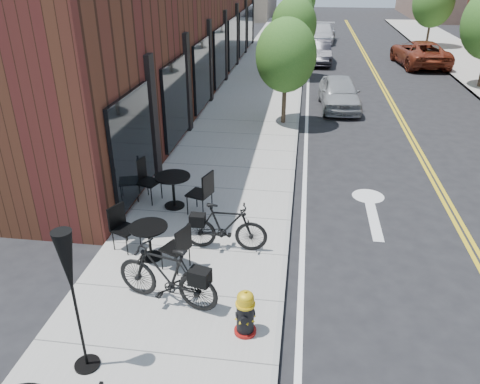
{
  "coord_description": "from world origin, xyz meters",
  "views": [
    {
      "loc": [
        0.13,
        -8.24,
        5.68
      ],
      "look_at": [
        -1.16,
        1.07,
        1.0
      ],
      "focal_mm": 35.0,
      "sensor_mm": 36.0,
      "label": 1
    }
  ],
  "objects_px": {
    "bicycle_right": "(225,227)",
    "parked_car_a": "(339,93)",
    "patio_umbrella": "(69,274)",
    "bistro_set_c": "(173,187)",
    "parked_car_b": "(318,52)",
    "fire_hydrant": "(245,313)",
    "bistro_set_b": "(149,237)",
    "parked_car_c": "(322,33)",
    "bicycle_left": "(167,275)",
    "parked_car_far": "(420,53)"
  },
  "relations": [
    {
      "from": "bicycle_right",
      "to": "parked_car_a",
      "type": "distance_m",
      "value": 11.93
    },
    {
      "from": "patio_umbrella",
      "to": "parked_car_a",
      "type": "xyz_separation_m",
      "value": [
        4.49,
        15.04,
        -1.17
      ]
    },
    {
      "from": "patio_umbrella",
      "to": "bicycle_right",
      "type": "bearing_deg",
      "value": 65.82
    },
    {
      "from": "bistro_set_c",
      "to": "patio_umbrella",
      "type": "xyz_separation_m",
      "value": [
        0.03,
        -5.2,
        1.17
      ]
    },
    {
      "from": "parked_car_b",
      "to": "fire_hydrant",
      "type": "bearing_deg",
      "value": -94.96
    },
    {
      "from": "bicycle_right",
      "to": "patio_umbrella",
      "type": "relative_size",
      "value": 0.75
    },
    {
      "from": "bistro_set_b",
      "to": "parked_car_b",
      "type": "height_order",
      "value": "parked_car_b"
    },
    {
      "from": "parked_car_b",
      "to": "parked_car_a",
      "type": "bearing_deg",
      "value": -86.87
    },
    {
      "from": "bicycle_right",
      "to": "bistro_set_c",
      "type": "relative_size",
      "value": 0.86
    },
    {
      "from": "fire_hydrant",
      "to": "bistro_set_b",
      "type": "height_order",
      "value": "bistro_set_b"
    },
    {
      "from": "bistro_set_c",
      "to": "parked_car_a",
      "type": "xyz_separation_m",
      "value": [
        4.52,
        9.84,
        -0.01
      ]
    },
    {
      "from": "parked_car_c",
      "to": "parked_car_b",
      "type": "bearing_deg",
      "value": -87.62
    },
    {
      "from": "bicycle_left",
      "to": "parked_car_far",
      "type": "distance_m",
      "value": 24.77
    },
    {
      "from": "bistro_set_b",
      "to": "parked_car_b",
      "type": "bearing_deg",
      "value": 104.72
    },
    {
      "from": "bistro_set_b",
      "to": "bicycle_right",
      "type": "bearing_deg",
      "value": 44.41
    },
    {
      "from": "parked_car_a",
      "to": "parked_car_b",
      "type": "relative_size",
      "value": 0.92
    },
    {
      "from": "bicycle_left",
      "to": "parked_car_a",
      "type": "distance_m",
      "value": 13.92
    },
    {
      "from": "parked_car_c",
      "to": "bistro_set_b",
      "type": "bearing_deg",
      "value": -92.33
    },
    {
      "from": "bistro_set_b",
      "to": "patio_umbrella",
      "type": "height_order",
      "value": "patio_umbrella"
    },
    {
      "from": "bistro_set_c",
      "to": "parked_car_c",
      "type": "distance_m",
      "value": 28.04
    },
    {
      "from": "parked_car_a",
      "to": "parked_car_c",
      "type": "bearing_deg",
      "value": 87.59
    },
    {
      "from": "bistro_set_b",
      "to": "parked_car_far",
      "type": "distance_m",
      "value": 23.83
    },
    {
      "from": "fire_hydrant",
      "to": "bistro_set_b",
      "type": "bearing_deg",
      "value": 119.33
    },
    {
      "from": "bistro_set_b",
      "to": "parked_car_c",
      "type": "bearing_deg",
      "value": 106.48
    },
    {
      "from": "fire_hydrant",
      "to": "patio_umbrella",
      "type": "xyz_separation_m",
      "value": [
        -2.3,
        -1.04,
        1.31
      ]
    },
    {
      "from": "bistro_set_c",
      "to": "fire_hydrant",
      "type": "bearing_deg",
      "value": -42.52
    },
    {
      "from": "fire_hydrant",
      "to": "bicycle_right",
      "type": "distance_m",
      "value": 2.55
    },
    {
      "from": "bistro_set_b",
      "to": "bistro_set_c",
      "type": "bearing_deg",
      "value": 117.0
    },
    {
      "from": "bicycle_right",
      "to": "parked_car_far",
      "type": "distance_m",
      "value": 22.77
    },
    {
      "from": "bicycle_right",
      "to": "parked_car_far",
      "type": "relative_size",
      "value": 0.34
    },
    {
      "from": "fire_hydrant",
      "to": "parked_car_far",
      "type": "relative_size",
      "value": 0.16
    },
    {
      "from": "fire_hydrant",
      "to": "patio_umbrella",
      "type": "distance_m",
      "value": 2.84
    },
    {
      "from": "bicycle_right",
      "to": "parked_car_far",
      "type": "bearing_deg",
      "value": -21.56
    },
    {
      "from": "bicycle_right",
      "to": "parked_car_b",
      "type": "relative_size",
      "value": 0.42
    },
    {
      "from": "bicycle_right",
      "to": "parked_car_c",
      "type": "height_order",
      "value": "parked_car_c"
    },
    {
      "from": "parked_car_a",
      "to": "fire_hydrant",
      "type": "bearing_deg",
      "value": -102.5
    },
    {
      "from": "fire_hydrant",
      "to": "bicycle_left",
      "type": "distance_m",
      "value": 1.59
    },
    {
      "from": "parked_car_b",
      "to": "parked_car_c",
      "type": "height_order",
      "value": "parked_car_b"
    },
    {
      "from": "bicycle_left",
      "to": "bicycle_right",
      "type": "distance_m",
      "value": 2.01
    },
    {
      "from": "bistro_set_b",
      "to": "patio_umbrella",
      "type": "relative_size",
      "value": 0.77
    },
    {
      "from": "bicycle_left",
      "to": "parked_car_c",
      "type": "height_order",
      "value": "parked_car_c"
    },
    {
      "from": "patio_umbrella",
      "to": "parked_car_c",
      "type": "relative_size",
      "value": 0.52
    },
    {
      "from": "bicycle_right",
      "to": "parked_car_a",
      "type": "relative_size",
      "value": 0.46
    },
    {
      "from": "parked_car_a",
      "to": "parked_car_b",
      "type": "distance_m",
      "value": 9.69
    },
    {
      "from": "fire_hydrant",
      "to": "bicycle_left",
      "type": "bearing_deg",
      "value": 138.66
    },
    {
      "from": "parked_car_b",
      "to": "bicycle_left",
      "type": "bearing_deg",
      "value": -98.66
    },
    {
      "from": "bicycle_left",
      "to": "bistro_set_b",
      "type": "bearing_deg",
      "value": -136.76
    },
    {
      "from": "parked_car_c",
      "to": "parked_car_far",
      "type": "xyz_separation_m",
      "value": [
        5.53,
        -8.17,
        0.07
      ]
    },
    {
      "from": "bicycle_left",
      "to": "bistro_set_c",
      "type": "xyz_separation_m",
      "value": [
        -0.86,
        3.59,
        -0.05
      ]
    },
    {
      "from": "bistro_set_c",
      "to": "parked_car_c",
      "type": "bearing_deg",
      "value": 99.73
    }
  ]
}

